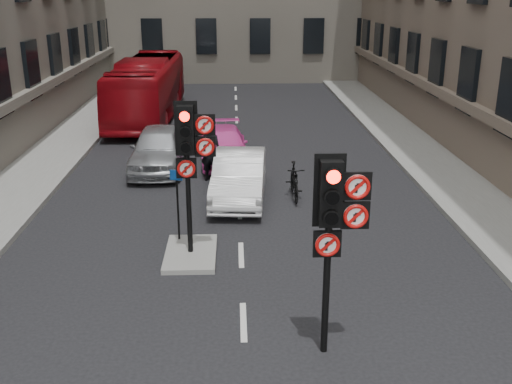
{
  "coord_description": "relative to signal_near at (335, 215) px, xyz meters",
  "views": [
    {
      "loc": [
        -0.14,
        -8.01,
        6.13
      ],
      "look_at": [
        0.25,
        2.11,
        2.6
      ],
      "focal_mm": 42.0,
      "sensor_mm": 36.0,
      "label": 1
    }
  ],
  "objects": [
    {
      "name": "info_sign",
      "position": [
        -3.02,
        4.74,
        -1.3
      ],
      "size": [
        0.31,
        0.12,
        1.8
      ],
      "rotation": [
        0.0,
        0.0,
        -0.22
      ],
      "color": "black",
      "rests_on": "centre_island"
    },
    {
      "name": "pavement_right",
      "position": [
        5.71,
        11.01,
        -2.5
      ],
      "size": [
        3.0,
        50.0,
        0.16
      ],
      "primitive_type": "cube",
      "color": "gray",
      "rests_on": "ground"
    },
    {
      "name": "car_white",
      "position": [
        -1.48,
        8.02,
        -1.88
      ],
      "size": [
        1.79,
        4.35,
        1.4
      ],
      "primitive_type": "imported",
      "rotation": [
        0.0,
        0.0,
        -0.07
      ],
      "color": "silver",
      "rests_on": "ground"
    },
    {
      "name": "car_silver",
      "position": [
        -4.23,
        11.14,
        -1.83
      ],
      "size": [
        1.83,
        4.43,
        1.5
      ],
      "primitive_type": "imported",
      "rotation": [
        0.0,
        0.0,
        -0.01
      ],
      "color": "#A7AAAE",
      "rests_on": "ground"
    },
    {
      "name": "motorcyclist",
      "position": [
        -2.38,
        9.77,
        -1.61
      ],
      "size": [
        0.82,
        0.66,
        1.95
      ],
      "primitive_type": "imported",
      "rotation": [
        0.0,
        0.0,
        2.83
      ],
      "color": "black",
      "rests_on": "ground"
    },
    {
      "name": "signal_far",
      "position": [
        -2.6,
        4.0,
        0.12
      ],
      "size": [
        0.91,
        0.4,
        3.58
      ],
      "color": "black",
      "rests_on": "centre_island"
    },
    {
      "name": "signal_near",
      "position": [
        0.0,
        0.0,
        0.0
      ],
      "size": [
        0.91,
        0.4,
        3.58
      ],
      "color": "black",
      "rests_on": "ground"
    },
    {
      "name": "motorcycle",
      "position": [
        0.17,
        7.98,
        -2.05
      ],
      "size": [
        0.52,
        1.77,
        1.06
      ],
      "primitive_type": "imported",
      "rotation": [
        0.0,
        0.0,
        0.01
      ],
      "color": "black",
      "rests_on": "ground"
    },
    {
      "name": "bus_red",
      "position": [
        -5.7,
        19.62,
        -1.15
      ],
      "size": [
        2.62,
        10.35,
        2.87
      ],
      "primitive_type": "imported",
      "rotation": [
        0.0,
        0.0,
        -0.02
      ],
      "color": "maroon",
      "rests_on": "ground"
    },
    {
      "name": "car_pink",
      "position": [
        -1.99,
        12.05,
        -1.99
      ],
      "size": [
        1.93,
        4.21,
        1.19
      ],
      "primitive_type": "imported",
      "rotation": [
        0.0,
        0.0,
        0.06
      ],
      "color": "#E643A8",
      "rests_on": "ground"
    },
    {
      "name": "centre_island",
      "position": [
        -2.69,
        4.01,
        -2.52
      ],
      "size": [
        1.2,
        2.0,
        0.12
      ],
      "primitive_type": "cube",
      "color": "gray",
      "rests_on": "ground"
    },
    {
      "name": "pavement_left",
      "position": [
        -8.69,
        11.01,
        -2.5
      ],
      "size": [
        3.0,
        50.0,
        0.16
      ],
      "primitive_type": "cube",
      "color": "gray",
      "rests_on": "ground"
    }
  ]
}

